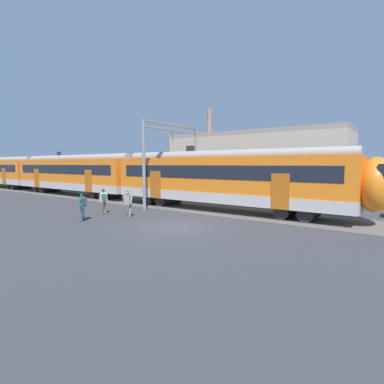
# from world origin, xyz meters

# --- Properties ---
(ground_plane) EXTENTS (160.00, 160.00, 0.00)m
(ground_plane) POSITION_xyz_m (0.00, 0.00, 0.00)
(ground_plane) COLOR #38383D
(track_bed) EXTENTS (80.00, 4.40, 0.01)m
(track_bed) POSITION_xyz_m (-12.01, 6.37, 0.01)
(track_bed) COLOR #605951
(track_bed) RESTS_ON ground
(commuter_train) EXTENTS (56.65, 3.07, 4.73)m
(commuter_train) POSITION_xyz_m (-18.82, 6.36, 2.25)
(commuter_train) COLOR #B2ADA8
(commuter_train) RESTS_ON ground
(pedestrian_white) EXTENTS (0.56, 0.66, 1.67)m
(pedestrian_white) POSITION_xyz_m (-6.56, 0.43, 0.99)
(pedestrian_white) COLOR #6B6051
(pedestrian_white) RESTS_ON ground
(pedestrian_green) EXTENTS (0.63, 0.53, 1.67)m
(pedestrian_green) POSITION_xyz_m (-5.36, -1.95, 0.99)
(pedestrian_green) COLOR navy
(pedestrian_green) RESTS_ON ground
(pedestrian_grey) EXTENTS (0.53, 0.71, 1.67)m
(pedestrian_grey) POSITION_xyz_m (-4.19, 0.47, 0.99)
(pedestrian_grey) COLOR #6B6051
(pedestrian_grey) RESTS_ON ground
(catenary_gantry) EXTENTS (0.24, 6.64, 6.53)m
(catenary_gantry) POSITION_xyz_m (-5.48, 6.37, 4.31)
(catenary_gantry) COLOR gray
(catenary_gantry) RESTS_ON ground
(background_building) EXTENTS (17.15, 5.00, 9.20)m
(background_building) POSITION_xyz_m (-2.49, 14.98, 3.21)
(background_building) COLOR #B2A899
(background_building) RESTS_ON ground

